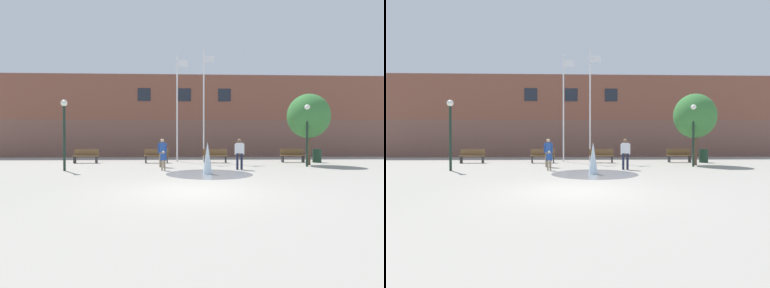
{
  "view_description": "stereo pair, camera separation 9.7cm",
  "coord_description": "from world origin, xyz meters",
  "views": [
    {
      "loc": [
        -0.39,
        -8.99,
        1.59
      ],
      "look_at": [
        0.27,
        7.61,
        1.3
      ],
      "focal_mm": 28.0,
      "sensor_mm": 36.0,
      "label": 1
    },
    {
      "loc": [
        -0.29,
        -9.0,
        1.59
      ],
      "look_at": [
        0.27,
        7.61,
        1.3
      ],
      "focal_mm": 28.0,
      "sensor_mm": 36.0,
      "label": 2
    }
  ],
  "objects": [
    {
      "name": "ground_plane",
      "position": [
        0.0,
        0.0,
        0.0
      ],
      "size": [
        100.0,
        100.0,
        0.0
      ],
      "primitive_type": "plane",
      "color": "#9E998E"
    },
    {
      "name": "library_building",
      "position": [
        0.0,
        20.13,
        3.6
      ],
      "size": [
        36.0,
        6.05,
        7.21
      ],
      "color": "brown",
      "rests_on": "ground"
    },
    {
      "name": "splash_fountain",
      "position": [
        0.87,
        4.4,
        0.5
      ],
      "size": [
        3.91,
        3.91,
        1.45
      ],
      "color": "gray",
      "rests_on": "ground"
    },
    {
      "name": "park_bench_left_of_flagpoles",
      "position": [
        -6.56,
        10.84,
        0.48
      ],
      "size": [
        1.6,
        0.44,
        0.91
      ],
      "color": "#28282D",
      "rests_on": "ground"
    },
    {
      "name": "park_bench_under_left_flagpole",
      "position": [
        -1.93,
        10.77,
        0.48
      ],
      "size": [
        1.6,
        0.44,
        0.91
      ],
      "color": "#28282D",
      "rests_on": "ground"
    },
    {
      "name": "park_bench_center",
      "position": [
        1.93,
        10.78,
        0.48
      ],
      "size": [
        1.6,
        0.44,
        0.91
      ],
      "color": "#28282D",
      "rests_on": "ground"
    },
    {
      "name": "park_bench_near_trashcan",
      "position": [
        7.21,
        10.91,
        0.48
      ],
      "size": [
        1.6,
        0.44,
        0.91
      ],
      "color": "#28282D",
      "rests_on": "ground"
    },
    {
      "name": "adult_watching",
      "position": [
        2.67,
        6.27,
        0.93
      ],
      "size": [
        0.5,
        0.35,
        1.59
      ],
      "rotation": [
        0.0,
        0.0,
        -0.54
      ],
      "color": "#1E233D",
      "rests_on": "ground"
    },
    {
      "name": "child_in_fountain",
      "position": [
        -1.23,
        5.99,
        0.58
      ],
      "size": [
        0.31,
        0.21,
        0.99
      ],
      "rotation": [
        0.0,
        0.0,
        -2.67
      ],
      "color": "#89755B",
      "rests_on": "ground"
    },
    {
      "name": "adult_near_bench",
      "position": [
        -1.38,
        7.82,
        0.93
      ],
      "size": [
        0.5,
        0.25,
        1.59
      ],
      "rotation": [
        0.0,
        0.0,
        0.17
      ],
      "color": "#89755B",
      "rests_on": "ground"
    },
    {
      "name": "flagpole_left",
      "position": [
        -0.56,
        11.79,
        3.96
      ],
      "size": [
        0.8,
        0.1,
        7.44
      ],
      "color": "silver",
      "rests_on": "ground"
    },
    {
      "name": "flagpole_right",
      "position": [
        1.29,
        11.79,
        4.12
      ],
      "size": [
        0.8,
        0.1,
        7.76
      ],
      "color": "silver",
      "rests_on": "ground"
    },
    {
      "name": "lamp_post_left_lane",
      "position": [
        -6.13,
        6.08,
        2.33
      ],
      "size": [
        0.32,
        0.32,
        3.52
      ],
      "color": "#192D23",
      "rests_on": "ground"
    },
    {
      "name": "lamp_post_right_lane",
      "position": [
        6.86,
        7.79,
        2.35
      ],
      "size": [
        0.32,
        0.32,
        3.55
      ],
      "color": "#192D23",
      "rests_on": "ground"
    },
    {
      "name": "trash_can",
      "position": [
        8.81,
        10.72,
        0.45
      ],
      "size": [
        0.56,
        0.56,
        0.9
      ],
      "primitive_type": "cylinder",
      "color": "#193323",
      "rests_on": "ground"
    },
    {
      "name": "street_tree_near_building",
      "position": [
        7.37,
        8.82,
        2.96
      ],
      "size": [
        2.5,
        2.5,
        4.3
      ],
      "color": "brown",
      "rests_on": "ground"
    }
  ]
}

